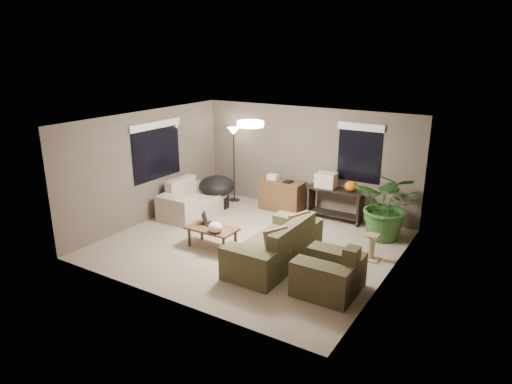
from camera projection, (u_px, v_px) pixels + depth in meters
The scene contains 20 objects.
room_shell at pixel (251, 185), 8.89m from camera, with size 5.50×5.50×5.50m.
main_sofa at pixel (277, 248), 8.36m from camera, with size 0.95×2.20×0.85m.
throw_pillows at pixel (289, 233), 8.13m from camera, with size 0.39×1.40×0.47m.
loveseat at pixel (191, 202), 10.82m from camera, with size 0.90×1.60×0.85m.
armchair at pixel (330, 274), 7.38m from camera, with size 0.95×1.00×0.85m.
coffee_table at pixel (212, 231), 8.99m from camera, with size 1.00×0.55×0.42m.
laptop at pixel (208, 222), 9.12m from camera, with size 0.42×0.29×0.24m.
plastic_bag at pixel (215, 227), 8.72m from camera, with size 0.29×0.26×0.20m, color white.
desk at pixel (282, 195), 11.07m from camera, with size 1.10×0.50×0.75m.
desk_papers at pixel (276, 178), 11.01m from camera, with size 0.67×0.27×0.12m.
console_table at pixel (335, 202), 10.42m from camera, with size 1.30×0.40×0.75m.
pumpkin at pixel (351, 186), 10.12m from camera, with size 0.28×0.28×0.23m, color orange.
cardboard_box at pixel (326, 180), 10.40m from camera, with size 0.45×0.34×0.34m, color beige.
papasan_chair at pixel (217, 189), 11.26m from camera, with size 1.04×1.04×0.80m.
floor_lamp at pixel (234, 140), 11.43m from camera, with size 0.32×0.32×1.91m.
ceiling_fixture at pixel (250, 124), 8.53m from camera, with size 0.50×0.50×0.10m, color white.
houseplant at pixel (388, 213), 9.35m from camera, with size 1.32×1.47×1.15m, color #2D5923.
cat_scratching_post at pixel (371, 249), 8.52m from camera, with size 0.32×0.32×0.50m.
window_left at pixel (156, 141), 10.33m from camera, with size 0.05×1.56×1.33m.
window_back at pixel (360, 143), 10.08m from camera, with size 1.06×0.05×1.33m.
Camera 1 is at (4.57, -7.18, 3.80)m, focal length 32.00 mm.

